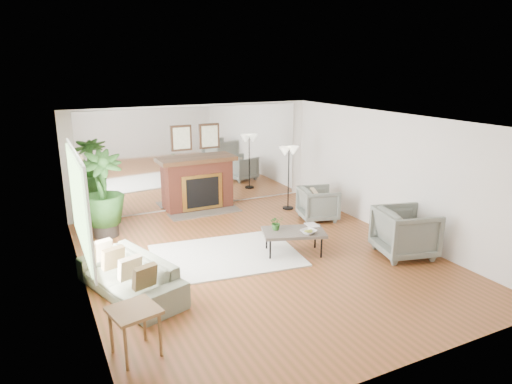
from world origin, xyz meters
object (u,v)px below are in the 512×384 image
fireplace (200,183)px  sofa (130,276)px  side_table (134,316)px  coffee_table (294,233)px  potted_ficus (103,192)px  armchair_back (318,204)px  armchair_front (405,232)px  floor_lamp (289,156)px

fireplace → sofa: fireplace is taller
side_table → coffee_table: bearing=28.6°
coffee_table → potted_ficus: (-2.98, 2.52, 0.53)m
fireplace → armchair_back: 2.88m
armchair_back → side_table: size_ratio=1.27×
armchair_front → side_table: armchair_front is taller
sofa → armchair_back: bearing=91.7°
armchair_back → armchair_front: armchair_front is taller
armchair_front → side_table: 5.16m
fireplace → potted_ficus: fireplace is taller
side_table → potted_ficus: (0.31, 4.32, 0.42)m
floor_lamp → potted_ficus: bearing=178.8°
sofa → floor_lamp: (4.34, 2.66, 1.02)m
sofa → floor_lamp: bearing=103.1°
side_table → floor_lamp: bearing=42.6°
coffee_table → sofa: bearing=-175.8°
floor_lamp → side_table: bearing=-137.4°
armchair_front → floor_lamp: size_ratio=0.64×
fireplace → potted_ficus: size_ratio=1.16×
side_table → potted_ficus: potted_ficus is taller
side_table → armchair_back: bearing=34.0°
sofa → floor_lamp: size_ratio=1.31×
armchair_front → floor_lamp: (-0.50, 3.39, 0.86)m
sofa → side_table: size_ratio=3.12×
armchair_back → side_table: bearing=138.4°
coffee_table → armchair_back: armchair_back is taller
fireplace → coffee_table: (0.64, -3.34, -0.24)m
fireplace → sofa: 4.31m
coffee_table → floor_lamp: (1.30, 2.43, 0.90)m
coffee_table → potted_ficus: potted_ficus is taller
sofa → armchair_front: armchair_front is taller
fireplace → side_table: (-2.65, -5.13, -0.14)m
sofa → potted_ficus: (0.06, 2.74, 0.65)m
armchair_front → coffee_table: bearing=76.4°
fireplace → side_table: size_ratio=3.17×
sofa → armchair_front: bearing=63.0°
side_table → potted_ficus: size_ratio=0.37×
coffee_table → sofa: sofa is taller
sofa → fireplace: bearing=127.6°
side_table → potted_ficus: 4.35m
sofa → armchair_back: (4.55, 1.66, 0.08)m
armchair_front → side_table: bearing=113.8°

